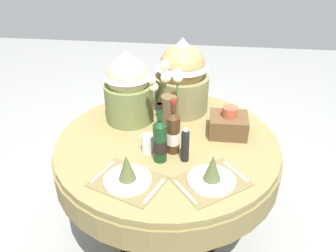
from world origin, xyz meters
TOP-DOWN VIEW (x-y plane):
  - ground at (0.00, 0.00)m, footprint 8.00×8.00m
  - dining_table at (0.00, 0.00)m, footprint 1.33×1.33m
  - place_setting_left at (-0.15, -0.39)m, footprint 0.41×0.37m
  - place_setting_right at (0.26, -0.35)m, footprint 0.43×0.41m
  - flower_vase at (-0.00, 0.11)m, footprint 0.19×0.20m
  - wine_bottle_left at (0.04, -0.10)m, footprint 0.08×0.08m
  - wine_bottle_rear at (-0.02, -0.19)m, footprint 0.07×0.07m
  - tumbler_near_left at (-0.10, -0.13)m, footprint 0.06×0.06m
  - pepper_mill at (0.12, -0.18)m, footprint 0.04×0.04m
  - gift_tub_back_left at (-0.27, 0.23)m, footprint 0.30×0.30m
  - gift_tub_back_centre at (0.05, 0.40)m, footprint 0.35×0.35m
  - woven_basket_side_right at (0.35, 0.12)m, footprint 0.22×0.19m

SIDE VIEW (x-z plane):
  - ground at x=0.00m, z-range 0.00..0.00m
  - dining_table at x=0.00m, z-range 0.24..0.99m
  - place_setting_left at x=-0.15m, z-range 0.71..0.87m
  - place_setting_right at x=0.26m, z-range 0.71..0.87m
  - tumbler_near_left at x=-0.10m, z-range 0.75..0.85m
  - woven_basket_side_right at x=0.35m, z-range 0.72..0.90m
  - pepper_mill at x=0.12m, z-range 0.74..0.94m
  - wine_bottle_left at x=0.04m, z-range 0.71..1.03m
  - wine_bottle_rear at x=-0.02m, z-range 0.70..1.04m
  - flower_vase at x=0.00m, z-range 0.73..1.15m
  - gift_tub_back_left at x=-0.27m, z-range 0.76..1.22m
  - gift_tub_back_centre at x=0.05m, z-range 0.76..1.25m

